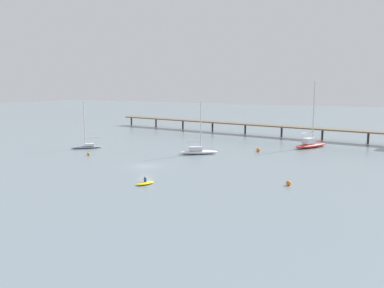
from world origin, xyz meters
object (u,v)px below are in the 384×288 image
pier (293,124)px  sailboat_red (310,144)px  sailboat_white (198,151)px  mooring_buoy_far (89,154)px  sailboat_gray (87,145)px  dinghy_yellow (145,183)px  mooring_buoy_mid (289,183)px  mooring_buoy_outer (258,150)px

pier → sailboat_red: (7.10, -14.00, -2.54)m
sailboat_white → mooring_buoy_far: (-17.99, -10.70, -0.38)m
sailboat_gray → dinghy_yellow: 35.31m
sailboat_red → sailboat_white: bearing=-134.5°
sailboat_white → sailboat_gray: bearing=-170.6°
mooring_buoy_far → sailboat_gray: bearing=132.3°
sailboat_white → sailboat_red: bearing=45.5°
pier → mooring_buoy_far: 51.62m
sailboat_white → mooring_buoy_far: size_ratio=18.13×
sailboat_red → mooring_buoy_mid: 35.41m
pier → mooring_buoy_mid: (11.08, -49.18, -3.06)m
pier → mooring_buoy_far: size_ratio=151.10×
pier → sailboat_red: size_ratio=6.04×
sailboat_white → dinghy_yellow: size_ratio=3.25×
dinghy_yellow → mooring_buoy_mid: dinghy_yellow is taller
pier → sailboat_gray: sailboat_gray is taller
mooring_buoy_far → mooring_buoy_mid: bearing=-9.1°
sailboat_red → mooring_buoy_far: sailboat_red is taller
sailboat_gray → mooring_buoy_mid: bearing=-15.9°
pier → dinghy_yellow: 57.71m
pier → sailboat_gray: size_ratio=8.46×
mooring_buoy_far → sailboat_red: bearing=38.8°
pier → sailboat_white: 33.94m
dinghy_yellow → mooring_buoy_outer: dinghy_yellow is taller
mooring_buoy_mid → mooring_buoy_far: size_ratio=1.22×
sailboat_red → mooring_buoy_outer: bearing=-128.7°
sailboat_red → mooring_buoy_mid: sailboat_red is taller
sailboat_red → mooring_buoy_outer: sailboat_red is taller
sailboat_gray → sailboat_white: sailboat_white is taller
pier → mooring_buoy_mid: size_ratio=124.15×
sailboat_gray → mooring_buoy_outer: 35.68m
mooring_buoy_mid → mooring_buoy_far: mooring_buoy_mid is taller
pier → mooring_buoy_outer: (-1.13, -24.27, -3.01)m
sailboat_gray → sailboat_white: 24.44m
sailboat_white → mooring_buoy_mid: size_ratio=14.90×
sailboat_red → dinghy_yellow: 45.35m
pier → sailboat_gray: bearing=-133.9°
mooring_buoy_outer → mooring_buoy_mid: mooring_buoy_outer is taller
mooring_buoy_mid → sailboat_white: bearing=141.9°
pier → mooring_buoy_outer: 24.48m
sailboat_gray → sailboat_white: size_ratio=0.98×
sailboat_gray → mooring_buoy_far: 9.09m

